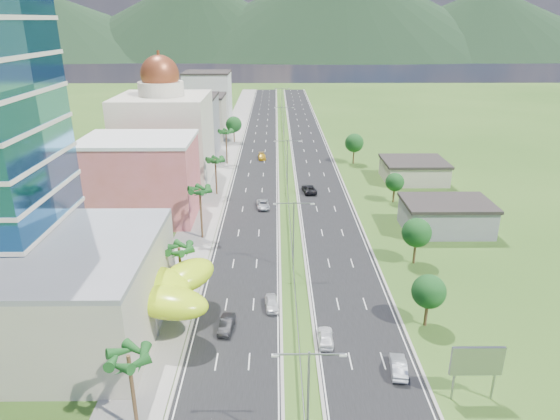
{
  "coord_description": "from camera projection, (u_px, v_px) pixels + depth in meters",
  "views": [
    {
      "loc": [
        -2.63,
        -58.0,
        35.76
      ],
      "look_at": [
        -1.95,
        17.23,
        7.0
      ],
      "focal_mm": 32.0,
      "sensor_mm": 36.0,
      "label": 1
    }
  ],
  "objects": [
    {
      "name": "leafy_tree_rd",
      "position": [
        354.0,
        143.0,
        130.51
      ],
      "size": [
        4.9,
        4.9,
        8.05
      ],
      "color": "#47301C",
      "rests_on": "ground"
    },
    {
      "name": "car_silver_right",
      "position": [
        398.0,
        366.0,
        53.79
      ],
      "size": [
        2.18,
        4.77,
        1.52
      ],
      "primitive_type": "imported",
      "rotation": [
        0.0,
        0.0,
        3.01
      ],
      "color": "#B7B9C0",
      "rests_on": "road_right"
    },
    {
      "name": "midrise_white",
      "position": [
        208.0,
        99.0,
        180.28
      ],
      "size": [
        16.0,
        15.0,
        18.0
      ],
      "primitive_type": "cube",
      "color": "silver",
      "rests_on": "ground"
    },
    {
      "name": "mall_podium",
      "position": [
        29.0,
        292.0,
        59.13
      ],
      "size": [
        30.0,
        24.0,
        11.0
      ],
      "primitive_type": "cube",
      "color": "#AFA590",
      "rests_on": "ground"
    },
    {
      "name": "palm_tree_a",
      "position": [
        129.0,
        360.0,
        43.42
      ],
      "size": [
        3.6,
        3.6,
        9.1
      ],
      "color": "#47301C",
      "rests_on": "ground"
    },
    {
      "name": "car_yellow_far_left",
      "position": [
        262.0,
        156.0,
        136.38
      ],
      "size": [
        2.4,
        5.13,
        1.45
      ],
      "primitive_type": "imported",
      "rotation": [
        0.0,
        0.0,
        0.07
      ],
      "color": "#C19116",
      "rests_on": "road_left"
    },
    {
      "name": "billboard",
      "position": [
        477.0,
        363.0,
        48.72
      ],
      "size": [
        5.2,
        0.35,
        6.2
      ],
      "color": "gray",
      "rests_on": "ground"
    },
    {
      "name": "ground",
      "position": [
        296.0,
        304.0,
        66.97
      ],
      "size": [
        500.0,
        500.0,
        0.0
      ],
      "primitive_type": "plane",
      "color": "#2D5119",
      "rests_on": "ground"
    },
    {
      "name": "road_left",
      "position": [
        260.0,
        146.0,
        150.96
      ],
      "size": [
        11.0,
        260.0,
        0.04
      ],
      "primitive_type": "cube",
      "color": "black",
      "rests_on": "ground"
    },
    {
      "name": "shed_far",
      "position": [
        414.0,
        172.0,
        117.81
      ],
      "size": [
        14.0,
        12.0,
        4.4
      ],
      "primitive_type": "cube",
      "color": "#AFA590",
      "rests_on": "ground"
    },
    {
      "name": "palm_tree_b",
      "position": [
        179.0,
        251.0,
        66.18
      ],
      "size": [
        3.6,
        3.6,
        8.1
      ],
      "color": "#47301C",
      "rests_on": "ground"
    },
    {
      "name": "midrise_beige",
      "position": [
        199.0,
        117.0,
        159.69
      ],
      "size": [
        16.0,
        15.0,
        13.0
      ],
      "primitive_type": "cube",
      "color": "#AFA590",
      "rests_on": "ground"
    },
    {
      "name": "palm_tree_e",
      "position": [
        226.0,
        133.0,
        129.25
      ],
      "size": [
        3.6,
        3.6,
        9.4
      ],
      "color": "#47301C",
      "rests_on": "ground"
    },
    {
      "name": "streetlight_median_b",
      "position": [
        294.0,
        229.0,
        73.9
      ],
      "size": [
        6.04,
        0.25,
        11.0
      ],
      "color": "gray",
      "rests_on": "ground"
    },
    {
      "name": "car_dark_left",
      "position": [
        226.0,
        324.0,
        61.23
      ],
      "size": [
        1.97,
        4.58,
        1.47
      ],
      "primitive_type": "imported",
      "rotation": [
        0.0,
        0.0,
        -0.09
      ],
      "color": "black",
      "rests_on": "road_left"
    },
    {
      "name": "car_dark_far_right",
      "position": [
        309.0,
        189.0,
        109.93
      ],
      "size": [
        3.4,
        6.05,
        1.6
      ],
      "primitive_type": "imported",
      "rotation": [
        0.0,
        0.0,
        3.28
      ],
      "color": "black",
      "rests_on": "road_right"
    },
    {
      "name": "palm_tree_c",
      "position": [
        200.0,
        192.0,
        84.35
      ],
      "size": [
        3.6,
        3.6,
        9.6
      ],
      "color": "#47301C",
      "rests_on": "ground"
    },
    {
      "name": "palm_tree_d",
      "position": [
        215.0,
        161.0,
        106.17
      ],
      "size": [
        3.6,
        3.6,
        8.6
      ],
      "color": "#47301C",
      "rests_on": "ground"
    },
    {
      "name": "sidewalk_left",
      "position": [
        228.0,
        146.0,
        150.86
      ],
      "size": [
        7.0,
        260.0,
        0.12
      ],
      "primitive_type": "cube",
      "color": "gray",
      "rests_on": "ground"
    },
    {
      "name": "leafy_tree_lfar",
      "position": [
        234.0,
        124.0,
        153.58
      ],
      "size": [
        4.9,
        4.9,
        8.05
      ],
      "color": "#47301C",
      "rests_on": "ground"
    },
    {
      "name": "car_silver_mid_left",
      "position": [
        263.0,
        204.0,
        100.95
      ],
      "size": [
        2.94,
        5.42,
        1.44
      ],
      "primitive_type": "imported",
      "rotation": [
        0.0,
        0.0,
        0.11
      ],
      "color": "#AAADB2",
      "rests_on": "road_left"
    },
    {
      "name": "pink_shophouse",
      "position": [
        141.0,
        180.0,
        93.94
      ],
      "size": [
        20.0,
        15.0,
        15.0
      ],
      "primitive_type": "cube",
      "color": "#C65A51",
      "rests_on": "ground"
    },
    {
      "name": "midrise_grey",
      "position": [
        188.0,
        126.0,
        138.6
      ],
      "size": [
        16.0,
        15.0,
        16.0
      ],
      "primitive_type": "cube",
      "color": "gray",
      "rests_on": "ground"
    },
    {
      "name": "streetlight_median_d",
      "position": [
        284.0,
        121.0,
        153.29
      ],
      "size": [
        6.04,
        0.25,
        11.0
      ],
      "color": "gray",
      "rests_on": "ground"
    },
    {
      "name": "car_white_near_left",
      "position": [
        272.0,
        303.0,
        65.8
      ],
      "size": [
        2.04,
        4.32,
        1.43
      ],
      "primitive_type": "imported",
      "rotation": [
        0.0,
        0.0,
        0.09
      ],
      "color": "silver",
      "rests_on": "road_left"
    },
    {
      "name": "streetlight_median_a",
      "position": [
        308.0,
        395.0,
        41.21
      ],
      "size": [
        6.04,
        0.25,
        11.0
      ],
      "color": "gray",
      "rests_on": "ground"
    },
    {
      "name": "leafy_tree_rb",
      "position": [
        417.0,
        233.0,
        76.49
      ],
      "size": [
        4.55,
        4.55,
        7.47
      ],
      "color": "#47301C",
      "rests_on": "ground"
    },
    {
      "name": "leafy_tree_rc",
      "position": [
        395.0,
        182.0,
        102.95
      ],
      "size": [
        3.85,
        3.85,
        6.33
      ],
      "color": "#47301C",
      "rests_on": "ground"
    },
    {
      "name": "median_guardrail",
      "position": [
        285.0,
        159.0,
        133.99
      ],
      "size": [
        0.1,
        216.06,
        0.76
      ],
      "color": "gray",
      "rests_on": "ground"
    },
    {
      "name": "lime_canopy",
      "position": [
        135.0,
        287.0,
        61.28
      ],
      "size": [
        18.0,
        15.0,
        7.4
      ],
      "color": "#BCE516",
      "rests_on": "ground"
    },
    {
      "name": "streetlight_median_c",
      "position": [
        287.0,
        159.0,
        111.26
      ],
      "size": [
        6.04,
        0.25,
        11.0
      ],
      "color": "gray",
      "rests_on": "ground"
    },
    {
      "name": "mountain_ridge",
      "position": [
        339.0,
        59.0,
        487.79
      ],
      "size": [
        860.0,
        140.0,
        90.0
      ],
      "primitive_type": null,
      "color": "black",
      "rests_on": "ground"
    },
    {
      "name": "shed_near",
      "position": [
        446.0,
        217.0,
        89.66
      ],
      "size": [
        15.0,
        10.0,
        5.0
      ],
      "primitive_type": "cube",
      "color": "gray",
      "rests_on": "ground"
    },
    {
      "name": "domed_building",
      "position": [
        165.0,
        134.0,
        114.05
      ],
      "size": [
        20.0,
        20.0,
        28.7
      ],
      "color": "beige",
      "rests_on": "ground"
    },
    {
      "name": "leafy_tree_ra",
      "position": [
        429.0,
        292.0,
        60.73
      ],
      "size": [
        4.2,
        4.2,
        6.9
      ],
      "color": "#47301C",
      "rests_on": "ground"
    },
    {
      "name": "car_white_near_right",
      "position": [
        326.0,
        337.0,
        58.78
      ],
      "size": [
        1.99,
        4.53,
        1.52
      ],
      "primitive_type": "imported",
      "rotation": [
        0.0,
        0.0,
        3.1
      ],
      "color": "white",
      "rests_on": "road_right"
    },
    {
      "name": "streetlight_median_e",
      "position": [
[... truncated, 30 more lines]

